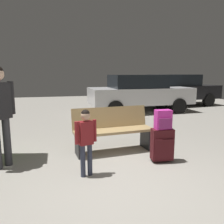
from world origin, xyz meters
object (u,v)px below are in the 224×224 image
at_px(parked_car_side, 175,89).
at_px(parked_car_near, 139,92).
at_px(bench, 113,130).
at_px(backpack_bright, 163,120).
at_px(suitcase, 162,144).
at_px(child, 86,136).

xyz_separation_m(parked_car_side, parked_car_near, (-2.35, -1.31, 0.00)).
distance_m(bench, backpack_bright, 1.11).
bearing_deg(parked_car_near, bench, -116.67).
relative_size(suitcase, parked_car_side, 0.14).
height_order(child, parked_car_side, parked_car_side).
relative_size(bench, backpack_bright, 4.84).
height_order(bench, backpack_bright, backpack_bright).
relative_size(bench, suitcase, 2.72).
height_order(backpack_bright, parked_car_near, parked_car_near).
distance_m(bench, parked_car_side, 7.30).
height_order(backpack_bright, parked_car_side, parked_car_side).
relative_size(suitcase, backpack_bright, 1.78).
bearing_deg(suitcase, parked_car_side, 59.39).
height_order(child, parked_car_near, parked_car_near).
bearing_deg(suitcase, parked_car_near, 73.94).
bearing_deg(suitcase, bench, 132.60).
bearing_deg(bench, parked_car_near, 63.33).
distance_m(child, parked_car_near, 6.13).
bearing_deg(parked_car_near, suitcase, -106.06).
bearing_deg(parked_car_side, suitcase, -120.61).
height_order(parked_car_side, parked_car_near, same).
bearing_deg(child, suitcase, 10.09).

